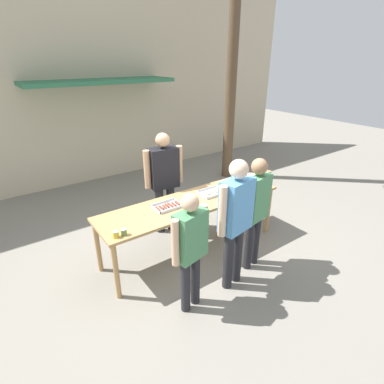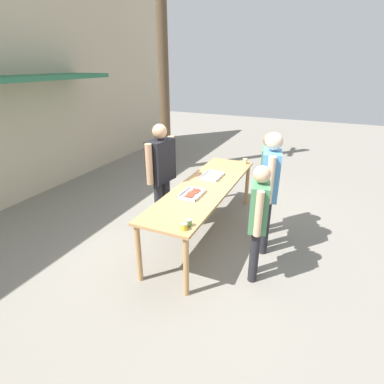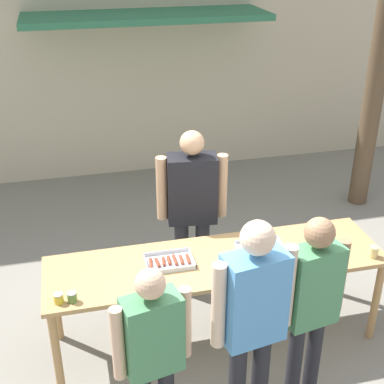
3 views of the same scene
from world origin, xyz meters
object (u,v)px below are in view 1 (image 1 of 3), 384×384
object	(u,v)px
food_tray_sausages	(168,206)
beer_cup	(266,184)
condiment_jar_ketchup	(124,232)
person_customer_waiting_in_line	(236,215)
person_server_behind_table	(164,176)
person_customer_with_cup	(256,205)
utility_pole	(234,36)
food_tray_buns	(212,192)
condiment_jar_mustard	(116,234)
person_customer_holding_hotdog	(190,244)

from	to	relation	value
food_tray_sausages	beer_cup	distance (m)	1.78
condiment_jar_ketchup	person_customer_waiting_in_line	size ratio (longest dim) A/B	0.05
condiment_jar_ketchup	person_server_behind_table	world-z (taller)	person_server_behind_table
food_tray_sausages	person_customer_with_cup	size ratio (longest dim) A/B	0.24
person_customer_with_cup	food_tray_sausages	bearing A→B (deg)	-55.06
beer_cup	utility_pole	bearing A→B (deg)	61.31
condiment_jar_ketchup	person_customer_waiting_in_line	distance (m)	1.41
person_customer_with_cup	utility_pole	xyz separation A→B (m)	(2.21, 3.04, 2.30)
condiment_jar_ketchup	person_server_behind_table	size ratio (longest dim) A/B	0.05
food_tray_buns	utility_pole	world-z (taller)	utility_pole
food_tray_buns	condiment_jar_mustard	size ratio (longest dim) A/B	5.05
beer_cup	utility_pole	xyz separation A→B (m)	(1.35, 2.46, 2.39)
food_tray_buns	condiment_jar_mustard	bearing A→B (deg)	-169.74
person_customer_holding_hotdog	condiment_jar_mustard	bearing A→B (deg)	-61.25
person_customer_holding_hotdog	person_customer_waiting_in_line	world-z (taller)	person_customer_waiting_in_line
person_server_behind_table	condiment_jar_mustard	bearing A→B (deg)	-133.77
condiment_jar_ketchup	person_server_behind_table	distance (m)	1.61
person_customer_with_cup	condiment_jar_ketchup	bearing A→B (deg)	-28.01
person_server_behind_table	person_customer_with_cup	bearing A→B (deg)	-64.65
food_tray_sausages	person_customer_holding_hotdog	xyz separation A→B (m)	(-0.32, -1.04, 0.04)
condiment_jar_mustard	beer_cup	world-z (taller)	beer_cup
food_tray_sausages	utility_pole	world-z (taller)	utility_pole
food_tray_sausages	person_server_behind_table	distance (m)	0.83
condiment_jar_mustard	utility_pole	size ratio (longest dim) A/B	0.01
person_server_behind_table	utility_pole	size ratio (longest dim) A/B	0.28
food_tray_buns	condiment_jar_ketchup	xyz separation A→B (m)	(-1.67, -0.33, 0.02)
beer_cup	utility_pole	size ratio (longest dim) A/B	0.02
beer_cup	person_server_behind_table	size ratio (longest dim) A/B	0.06
person_customer_holding_hotdog	person_customer_waiting_in_line	bearing A→B (deg)	169.22
food_tray_buns	beer_cup	xyz separation A→B (m)	(0.91, -0.32, 0.03)
person_server_behind_table	person_customer_waiting_in_line	size ratio (longest dim) A/B	0.99
beer_cup	person_customer_holding_hotdog	size ratio (longest dim) A/B	0.06
person_server_behind_table	person_customer_holding_hotdog	world-z (taller)	person_server_behind_table
food_tray_sausages	condiment_jar_ketchup	size ratio (longest dim) A/B	4.95
condiment_jar_mustard	person_customer_waiting_in_line	xyz separation A→B (m)	(1.32, -0.70, 0.17)
person_customer_holding_hotdog	person_customer_waiting_in_line	xyz separation A→B (m)	(0.71, 0.01, 0.15)
food_tray_buns	condiment_jar_mustard	xyz separation A→B (m)	(-1.78, -0.32, 0.02)
food_tray_buns	food_tray_sausages	bearing A→B (deg)	179.87
person_customer_with_cup	condiment_jar_mustard	bearing A→B (deg)	-27.30
condiment_jar_ketchup	person_server_behind_table	xyz separation A→B (m)	(1.21, 1.05, 0.14)
person_customer_waiting_in_line	beer_cup	bearing A→B (deg)	-162.31
food_tray_sausages	person_customer_waiting_in_line	xyz separation A→B (m)	(0.38, -1.03, 0.19)
person_customer_holding_hotdog	utility_pole	size ratio (longest dim) A/B	0.24
utility_pole	person_customer_waiting_in_line	bearing A→B (deg)	-130.61
person_server_behind_table	person_customer_holding_hotdog	size ratio (longest dim) A/B	1.14
person_server_behind_table	condiment_jar_ketchup	bearing A→B (deg)	-131.26
person_customer_waiting_in_line	food_tray_sausages	bearing A→B (deg)	-79.08
food_tray_sausages	food_tray_buns	size ratio (longest dim) A/B	0.98
food_tray_sausages	condiment_jar_mustard	distance (m)	0.99
food_tray_sausages	person_customer_holding_hotdog	world-z (taller)	person_customer_holding_hotdog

